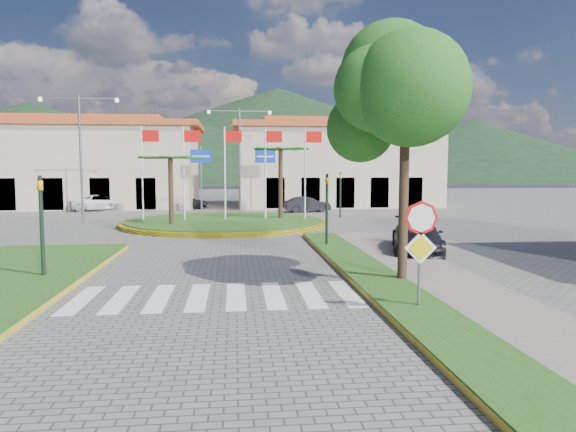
{
  "coord_description": "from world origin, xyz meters",
  "views": [
    {
      "loc": [
        0.59,
        -9.52,
        3.37
      ],
      "look_at": [
        2.42,
        8.0,
        1.77
      ],
      "focal_mm": 32.0,
      "sensor_mm": 36.0,
      "label": 1
    }
  ],
  "objects": [
    {
      "name": "roundabout_island",
      "position": [
        0.0,
        22.0,
        0.17
      ],
      "size": [
        12.7,
        12.7,
        6.0
      ],
      "color": "yellow",
      "rests_on": "ground"
    },
    {
      "name": "verge_right",
      "position": [
        4.8,
        2.0,
        0.09
      ],
      "size": [
        1.6,
        28.0,
        0.18
      ],
      "primitive_type": "cube",
      "color": "#1D4313",
      "rests_on": "ground"
    },
    {
      "name": "building_left",
      "position": [
        -14.0,
        38.0,
        3.9
      ],
      "size": [
        23.32,
        9.54,
        8.05
      ],
      "color": "#BCAC8E",
      "rests_on": "ground"
    },
    {
      "name": "direction_sign_west",
      "position": [
        -2.0,
        30.97,
        3.53
      ],
      "size": [
        1.6,
        0.14,
        5.2
      ],
      "color": "slate",
      "rests_on": "ground"
    },
    {
      "name": "street_lamp_west",
      "position": [
        -9.0,
        24.0,
        4.5
      ],
      "size": [
        4.8,
        0.16,
        8.0
      ],
      "color": "slate",
      "rests_on": "ground"
    },
    {
      "name": "traffic_light_left",
      "position": [
        -5.2,
        6.5,
        1.94
      ],
      "size": [
        0.15,
        0.18,
        3.2
      ],
      "color": "black",
      "rests_on": "ground"
    },
    {
      "name": "direction_sign_east",
      "position": [
        3.0,
        30.97,
        3.53
      ],
      "size": [
        1.6,
        0.14,
        5.2
      ],
      "color": "slate",
      "rests_on": "ground"
    },
    {
      "name": "traffic_light_far",
      "position": [
        8.0,
        26.0,
        1.94
      ],
      "size": [
        0.18,
        0.15,
        3.2
      ],
      "color": "black",
      "rests_on": "ground"
    },
    {
      "name": "hill_far_west",
      "position": [
        -55.0,
        140.0,
        11.0
      ],
      "size": [
        140.0,
        140.0,
        22.0
      ],
      "primitive_type": "cone",
      "color": "black",
      "rests_on": "ground"
    },
    {
      "name": "hill_far_east",
      "position": [
        70.0,
        135.0,
        9.0
      ],
      "size": [
        120.0,
        120.0,
        18.0
      ],
      "primitive_type": "cone",
      "color": "black",
      "rests_on": "ground"
    },
    {
      "name": "building_right",
      "position": [
        10.0,
        38.0,
        3.9
      ],
      "size": [
        19.08,
        9.54,
        8.05
      ],
      "color": "#BCAC8E",
      "rests_on": "ground"
    },
    {
      "name": "car_dark_b",
      "position": [
        6.32,
        30.86,
        0.61
      ],
      "size": [
        3.84,
        1.87,
        1.21
      ],
      "primitive_type": "imported",
      "rotation": [
        0.0,
        0.0,
        1.74
      ],
      "color": "black",
      "rests_on": "ground"
    },
    {
      "name": "street_lamp_centre",
      "position": [
        1.0,
        30.0,
        4.5
      ],
      "size": [
        4.8,
        0.16,
        8.0
      ],
      "color": "slate",
      "rests_on": "ground"
    },
    {
      "name": "hill_near_back",
      "position": [
        -10.0,
        130.0,
        8.0
      ],
      "size": [
        110.0,
        110.0,
        16.0
      ],
      "primitive_type": "cone",
      "color": "black",
      "rests_on": "ground"
    },
    {
      "name": "car_side_right",
      "position": [
        7.9,
        10.37,
        0.68
      ],
      "size": [
        3.16,
        5.06,
        1.37
      ],
      "primitive_type": "imported",
      "rotation": [
        0.0,
        0.0,
        -0.28
      ],
      "color": "black",
      "rests_on": "ground"
    },
    {
      "name": "traffic_light_right",
      "position": [
        4.5,
        12.0,
        1.94
      ],
      "size": [
        0.15,
        0.18,
        3.2
      ],
      "color": "black",
      "rests_on": "ground"
    },
    {
      "name": "crosswalk",
      "position": [
        0.0,
        4.0,
        0.01
      ],
      "size": [
        8.0,
        3.0,
        0.01
      ],
      "primitive_type": "cube",
      "color": "silver",
      "rests_on": "ground"
    },
    {
      "name": "hill_far_mid",
      "position": [
        15.0,
        160.0,
        15.0
      ],
      "size": [
        180.0,
        180.0,
        30.0
      ],
      "primitive_type": "cone",
      "color": "black",
      "rests_on": "ground"
    },
    {
      "name": "ground",
      "position": [
        0.0,
        0.0,
        0.0
      ],
      "size": [
        160.0,
        160.0,
        0.0
      ],
      "primitive_type": "plane",
      "color": "#615E5C",
      "rests_on": "ground"
    },
    {
      "name": "stop_sign",
      "position": [
        4.9,
        1.96,
        1.79
      ],
      "size": [
        0.8,
        0.11,
        2.65
      ],
      "color": "slate",
      "rests_on": "ground"
    },
    {
      "name": "deciduous_tree",
      "position": [
        5.5,
        5.0,
        5.18
      ],
      "size": [
        3.6,
        3.6,
        6.8
      ],
      "color": "black",
      "rests_on": "ground"
    },
    {
      "name": "sidewalk_right",
      "position": [
        6.0,
        2.0,
        0.07
      ],
      "size": [
        4.0,
        28.0,
        0.15
      ],
      "primitive_type": "cube",
      "color": "gray",
      "rests_on": "ground"
    },
    {
      "name": "white_van",
      "position": [
        -10.43,
        34.13,
        0.67
      ],
      "size": [
        5.31,
        3.76,
        1.34
      ],
      "primitive_type": "imported",
      "rotation": [
        0.0,
        0.0,
        1.92
      ],
      "color": "white",
      "rests_on": "ground"
    },
    {
      "name": "car_dark_a",
      "position": [
        -3.64,
        35.27,
        0.64
      ],
      "size": [
        3.87,
        1.8,
        1.28
      ],
      "primitive_type": "imported",
      "rotation": [
        0.0,
        0.0,
        1.65
      ],
      "color": "black",
      "rests_on": "ground"
    }
  ]
}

